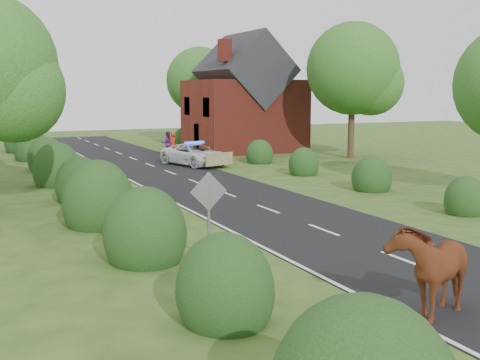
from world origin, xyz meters
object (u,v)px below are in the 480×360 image
cow (430,274)px  police_van (195,155)px  road_sign (209,204)px  pedestrian_purple (167,143)px  pedestrian_red (173,145)px

cow → police_van: size_ratio=0.44×
cow → police_van: (4.66, 25.97, -0.15)m
road_sign → pedestrian_purple: size_ratio=1.45×
police_van → pedestrian_red: pedestrian_red is taller
police_van → pedestrian_red: bearing=74.7°
police_van → road_sign: bearing=-125.5°
road_sign → pedestrian_purple: 28.34m
road_sign → pedestrian_purple: bearing=73.8°
pedestrian_purple → cow: bearing=95.7°
road_sign → pedestrian_red: road_sign is taller
police_van → pedestrian_red: size_ratio=2.90×
cow → road_sign: bearing=-175.2°
cow → pedestrian_red: bearing=148.1°
pedestrian_red → police_van: bearing=47.4°
pedestrian_red → cow: bearing=38.3°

